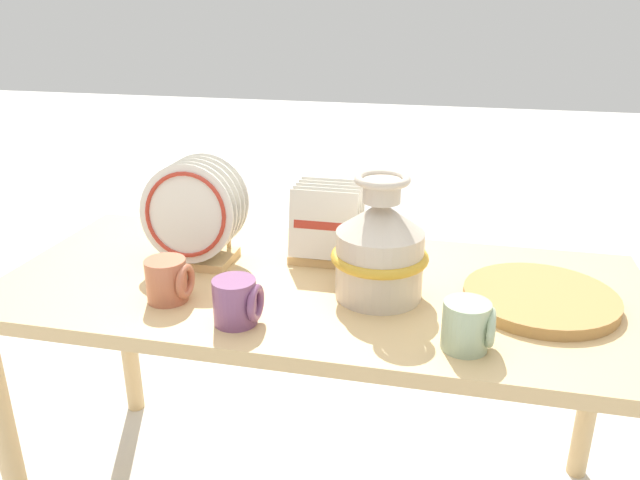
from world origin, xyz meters
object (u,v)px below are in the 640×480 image
Objects in this scene: dish_rack_square_plates at (327,231)px; wicker_charger_stack at (540,298)px; mug_sage_glaze at (468,326)px; mug_terracotta_glaze at (169,280)px; ceramic_vase at (380,247)px; mug_plum_glaze at (237,302)px; dish_rack_round_plates at (194,218)px.

wicker_charger_stack is (0.52, -0.15, -0.06)m from dish_rack_square_plates.
mug_sage_glaze is 0.66m from mug_terracotta_glaze.
mug_terracotta_glaze is (-0.46, -0.13, -0.07)m from ceramic_vase.
mug_sage_glaze is at bearing -46.52° from dish_rack_square_plates.
mug_sage_glaze is 1.00× the size of mug_terracotta_glaze.
ceramic_vase reaches higher than mug_terracotta_glaze.
ceramic_vase is 2.86× the size of mug_terracotta_glaze.
ceramic_vase is 0.48m from mug_terracotta_glaze.
mug_sage_glaze is (0.36, -0.38, -0.03)m from dish_rack_square_plates.
wicker_charger_stack is at bearing 11.70° from mug_terracotta_glaze.
mug_terracotta_glaze is at bearing -168.30° from wicker_charger_stack.
mug_plum_glaze is (-0.63, -0.24, 0.04)m from wicker_charger_stack.
ceramic_vase is at bearing -173.41° from wicker_charger_stack.
dish_rack_square_plates is 1.97× the size of mug_terracotta_glaze.
dish_rack_round_plates is 0.34m from dish_rack_square_plates.
dish_rack_round_plates is 2.68× the size of mug_plum_glaze.
ceramic_vase is at bearing 35.42° from mug_plum_glaze.
dish_rack_round_plates reaches higher than mug_plum_glaze.
mug_plum_glaze is at bearing -144.58° from ceramic_vase.
dish_rack_round_plates is 1.36× the size of dish_rack_square_plates.
mug_plum_glaze is (0.21, -0.28, -0.07)m from dish_rack_round_plates.
wicker_charger_stack is at bearing -16.02° from dish_rack_square_plates.
mug_sage_glaze is at bearing -22.08° from dish_rack_round_plates.
ceramic_vase is 2.86× the size of mug_sage_glaze.
dish_rack_round_plates is 2.68× the size of mug_sage_glaze.
mug_plum_glaze is 0.20m from mug_terracotta_glaze.
dish_rack_square_plates is 1.97× the size of mug_sage_glaze.
ceramic_vase reaches higher than mug_plum_glaze.
mug_plum_glaze is at bearing -52.92° from dish_rack_round_plates.
wicker_charger_stack is at bearing 6.59° from ceramic_vase.
ceramic_vase reaches higher than wicker_charger_stack.
wicker_charger_stack is 3.38× the size of mug_plum_glaze.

